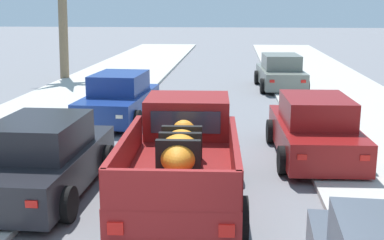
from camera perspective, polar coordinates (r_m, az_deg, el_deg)
sidewalk_left at (r=17.82m, az=-14.98°, el=0.77°), size 4.98×60.00×0.12m
sidewalk_right at (r=17.30m, az=18.68°, el=0.16°), size 4.98×60.00×0.12m
curb_left at (r=17.49m, az=-11.62°, el=0.68°), size 0.16×60.00×0.10m
curb_right at (r=17.07m, az=15.13°, el=0.20°), size 0.16×60.00×0.10m
pickup_truck at (r=9.44m, az=-0.96°, el=-4.76°), size 2.35×5.28×1.80m
car_left_near at (r=12.62m, az=13.69°, el=-1.05°), size 2.14×4.31×1.54m
car_left_mid at (r=22.86m, az=9.99°, el=5.28°), size 2.20×4.33×1.54m
car_right_mid at (r=16.43m, az=-8.23°, el=2.39°), size 2.21×4.34×1.54m
car_left_far at (r=10.37m, az=-16.47°, el=-4.25°), size 2.07×4.28×1.54m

